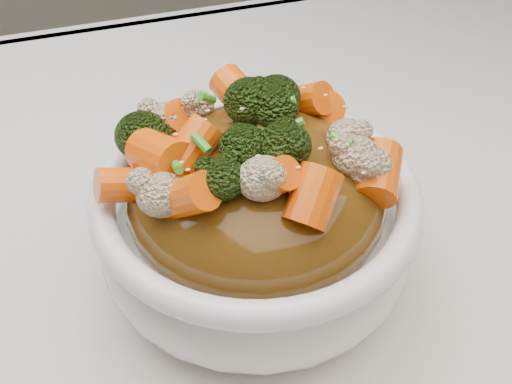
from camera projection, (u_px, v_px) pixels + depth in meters
name	position (u px, v px, depth m)	size (l,w,h in m)	color
tablecloth	(296.00, 298.00, 0.41)	(1.20, 0.80, 0.04)	silver
bowl	(256.00, 226.00, 0.38)	(0.19, 0.19, 0.08)	white
sauce_base	(256.00, 195.00, 0.36)	(0.16, 0.16, 0.09)	#52320E
carrots	(256.00, 118.00, 0.32)	(0.16, 0.16, 0.05)	#F85B08
broccoli	(256.00, 120.00, 0.32)	(0.16, 0.16, 0.04)	black
cauliflower	(256.00, 122.00, 0.32)	(0.16, 0.16, 0.03)	beige
scallions	(256.00, 117.00, 0.32)	(0.12, 0.12, 0.02)	green
sesame_seeds	(256.00, 117.00, 0.32)	(0.14, 0.14, 0.01)	beige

